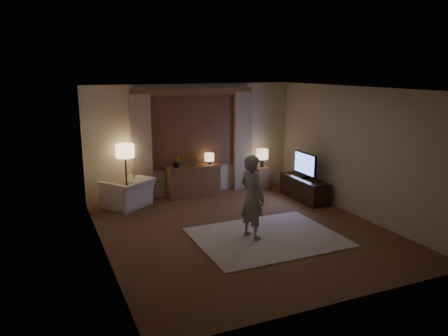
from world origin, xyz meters
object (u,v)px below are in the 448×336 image
side_table (262,178)px  tv_stand (304,189)px  sideboard (194,182)px  person (252,197)px  armchair (128,193)px

side_table → tv_stand: size_ratio=0.40×
sideboard → person: 2.88m
sideboard → person: (0.06, -2.85, 0.41)m
sideboard → side_table: size_ratio=2.14×
sideboard → armchair: sideboard is taller
armchair → tv_stand: 3.95m
sideboard → side_table: bearing=-1.6°
armchair → tv_stand: armchair is taller
side_table → person: (-1.71, -2.80, 0.48)m
armchair → person: (1.63, -2.66, 0.45)m
side_table → person: 3.32m
side_table → person: bearing=-121.5°
sideboard → tv_stand: (2.24, -1.23, -0.10)m
armchair → person: 3.15m
sideboard → tv_stand: bearing=-28.8°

